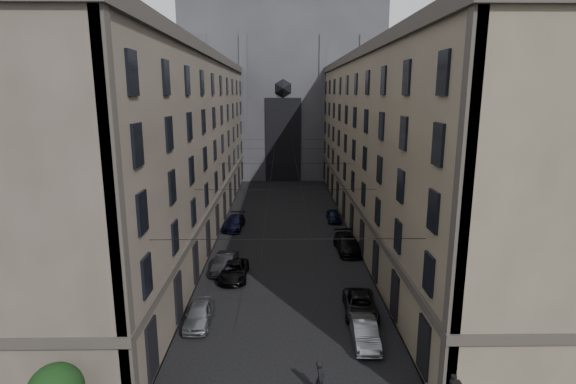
{
  "coord_description": "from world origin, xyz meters",
  "views": [
    {
      "loc": [
        -0.34,
        -11.64,
        14.71
      ],
      "look_at": [
        0.03,
        12.31,
        9.44
      ],
      "focal_mm": 28.0,
      "sensor_mm": 36.0,
      "label": 1
    }
  ],
  "objects_px": {
    "car_right_midnear": "(360,305)",
    "car_right_midfar": "(348,244)",
    "car_left_midfar": "(234,271)",
    "car_left_far": "(234,222)",
    "gothic_tower": "(283,76)",
    "car_right_near": "(365,333)",
    "car_left_near": "(199,314)",
    "car_left_midnear": "(225,263)",
    "pedestrian": "(320,378)",
    "car_right_far": "(334,216)"
  },
  "relations": [
    {
      "from": "car_right_midnear",
      "to": "car_right_midfar",
      "type": "xyz_separation_m",
      "value": [
        0.93,
        12.39,
        0.12
      ]
    },
    {
      "from": "car_left_midfar",
      "to": "car_right_midfar",
      "type": "distance_m",
      "value": 11.9
    },
    {
      "from": "car_right_midnear",
      "to": "car_right_midfar",
      "type": "distance_m",
      "value": 12.43
    },
    {
      "from": "car_right_midnear",
      "to": "car_left_far",
      "type": "bearing_deg",
      "value": 121.85
    },
    {
      "from": "gothic_tower",
      "to": "car_right_near",
      "type": "height_order",
      "value": "gothic_tower"
    },
    {
      "from": "car_left_near",
      "to": "car_left_midfar",
      "type": "xyz_separation_m",
      "value": [
        1.51,
        7.34,
        -0.05
      ]
    },
    {
      "from": "car_right_midfar",
      "to": "car_left_midnear",
      "type": "bearing_deg",
      "value": -160.42
    },
    {
      "from": "car_left_midfar",
      "to": "pedestrian",
      "type": "bearing_deg",
      "value": -68.42
    },
    {
      "from": "car_right_midnear",
      "to": "car_right_far",
      "type": "relative_size",
      "value": 1.23
    },
    {
      "from": "gothic_tower",
      "to": "car_left_midfar",
      "type": "height_order",
      "value": "gothic_tower"
    },
    {
      "from": "car_left_near",
      "to": "car_right_midfar",
      "type": "relative_size",
      "value": 0.77
    },
    {
      "from": "car_left_midnear",
      "to": "car_right_midfar",
      "type": "relative_size",
      "value": 0.83
    },
    {
      "from": "car_left_far",
      "to": "pedestrian",
      "type": "height_order",
      "value": "pedestrian"
    },
    {
      "from": "car_right_near",
      "to": "car_right_midnear",
      "type": "bearing_deg",
      "value": 86.23
    },
    {
      "from": "car_left_midnear",
      "to": "car_right_near",
      "type": "relative_size",
      "value": 1.07
    },
    {
      "from": "car_left_midfar",
      "to": "car_right_near",
      "type": "height_order",
      "value": "car_right_near"
    },
    {
      "from": "car_left_far",
      "to": "car_left_midnear",
      "type": "bearing_deg",
      "value": -82.86
    },
    {
      "from": "gothic_tower",
      "to": "car_left_midfar",
      "type": "bearing_deg",
      "value": -94.58
    },
    {
      "from": "car_left_near",
      "to": "car_left_midfar",
      "type": "relative_size",
      "value": 0.88
    },
    {
      "from": "car_right_midnear",
      "to": "pedestrian",
      "type": "height_order",
      "value": "pedestrian"
    },
    {
      "from": "car_right_midnear",
      "to": "pedestrian",
      "type": "distance_m",
      "value": 9.08
    },
    {
      "from": "car_left_near",
      "to": "car_right_far",
      "type": "bearing_deg",
      "value": 64.72
    },
    {
      "from": "car_right_midnear",
      "to": "pedestrian",
      "type": "xyz_separation_m",
      "value": [
        -3.46,
        -8.39,
        0.28
      ]
    },
    {
      "from": "car_left_midnear",
      "to": "car_left_near",
      "type": "bearing_deg",
      "value": -88.08
    },
    {
      "from": "car_right_midfar",
      "to": "car_right_far",
      "type": "distance_m",
      "value": 10.39
    },
    {
      "from": "car_left_midfar",
      "to": "car_left_near",
      "type": "bearing_deg",
      "value": -101.59
    },
    {
      "from": "car_left_near",
      "to": "pedestrian",
      "type": "xyz_separation_m",
      "value": [
        7.26,
        -7.21,
        0.24
      ]
    },
    {
      "from": "car_left_near",
      "to": "car_right_near",
      "type": "height_order",
      "value": "car_left_near"
    },
    {
      "from": "car_left_midnear",
      "to": "car_left_midfar",
      "type": "relative_size",
      "value": 0.94
    },
    {
      "from": "car_right_far",
      "to": "car_left_far",
      "type": "bearing_deg",
      "value": -165.67
    },
    {
      "from": "car_right_midfar",
      "to": "car_right_far",
      "type": "height_order",
      "value": "car_right_midfar"
    },
    {
      "from": "gothic_tower",
      "to": "car_left_midnear",
      "type": "bearing_deg",
      "value": -95.76
    },
    {
      "from": "car_left_midnear",
      "to": "car_right_far",
      "type": "distance_m",
      "value": 18.58
    },
    {
      "from": "pedestrian",
      "to": "car_right_midnear",
      "type": "bearing_deg",
      "value": -8.07
    },
    {
      "from": "car_left_far",
      "to": "car_right_near",
      "type": "relative_size",
      "value": 1.18
    },
    {
      "from": "car_left_far",
      "to": "car_right_midnear",
      "type": "distance_m",
      "value": 22.59
    },
    {
      "from": "car_left_near",
      "to": "car_left_midfar",
      "type": "bearing_deg",
      "value": 78.8
    },
    {
      "from": "car_left_near",
      "to": "car_left_midnear",
      "type": "bearing_deg",
      "value": 86.66
    },
    {
      "from": "gothic_tower",
      "to": "car_right_near",
      "type": "xyz_separation_m",
      "value": [
        4.64,
        -62.2,
        -17.12
      ]
    },
    {
      "from": "car_left_midfar",
      "to": "car_right_midfar",
      "type": "bearing_deg",
      "value": 31.56
    },
    {
      "from": "gothic_tower",
      "to": "car_left_near",
      "type": "height_order",
      "value": "gothic_tower"
    },
    {
      "from": "car_left_midfar",
      "to": "pedestrian",
      "type": "relative_size",
      "value": 2.49
    },
    {
      "from": "car_left_midnear",
      "to": "car_left_midfar",
      "type": "xyz_separation_m",
      "value": [
        0.92,
        -1.59,
        -0.08
      ]
    },
    {
      "from": "car_left_near",
      "to": "car_right_midnear",
      "type": "distance_m",
      "value": 10.78
    },
    {
      "from": "gothic_tower",
      "to": "car_right_far",
      "type": "distance_m",
      "value": 40.11
    },
    {
      "from": "car_left_midnear",
      "to": "pedestrian",
      "type": "xyz_separation_m",
      "value": [
        6.68,
        -16.14,
        0.21
      ]
    },
    {
      "from": "car_left_near",
      "to": "car_left_midnear",
      "type": "distance_m",
      "value": 8.96
    },
    {
      "from": "gothic_tower",
      "to": "car_right_midnear",
      "type": "xyz_separation_m",
      "value": [
        5.01,
        -58.57,
        -17.14
      ]
    },
    {
      "from": "car_left_far",
      "to": "car_right_midnear",
      "type": "xyz_separation_m",
      "value": [
        10.61,
        -19.94,
        -0.05
      ]
    },
    {
      "from": "car_right_midnear",
      "to": "car_right_far",
      "type": "xyz_separation_m",
      "value": [
        0.8,
        22.78,
        -0.0
      ]
    }
  ]
}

